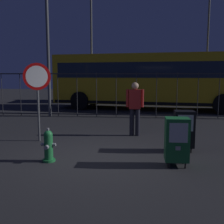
{
  "coord_description": "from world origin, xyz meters",
  "views": [
    {
      "loc": [
        1.01,
        -6.04,
        1.89
      ],
      "look_at": [
        0.3,
        1.2,
        0.9
      ],
      "focal_mm": 43.59,
      "sensor_mm": 36.0,
      "label": 1
    }
  ],
  "objects_px": {
    "pedestrian": "(135,106)",
    "bus_far": "(161,78)",
    "bus_near": "(150,78)",
    "street_light_near_right": "(208,39)",
    "newspaper_box_primary": "(177,139)",
    "street_light_far_left": "(91,33)",
    "fire_hydrant": "(48,146)",
    "stop_sign": "(37,85)",
    "newspaper_box_secondary": "(184,129)",
    "street_light_near_left": "(47,32)"
  },
  "relations": [
    {
      "from": "street_light_far_left",
      "to": "street_light_near_right",
      "type": "bearing_deg",
      "value": 16.46
    },
    {
      "from": "newspaper_box_primary",
      "to": "street_light_far_left",
      "type": "xyz_separation_m",
      "value": [
        -4.06,
        13.18,
        4.19
      ]
    },
    {
      "from": "stop_sign",
      "to": "fire_hydrant",
      "type": "bearing_deg",
      "value": -63.69
    },
    {
      "from": "newspaper_box_primary",
      "to": "bus_near",
      "type": "height_order",
      "value": "bus_near"
    },
    {
      "from": "street_light_far_left",
      "to": "newspaper_box_primary",
      "type": "bearing_deg",
      "value": -72.88
    },
    {
      "from": "fire_hydrant",
      "to": "stop_sign",
      "type": "bearing_deg",
      "value": 116.31
    },
    {
      "from": "fire_hydrant",
      "to": "bus_far",
      "type": "xyz_separation_m",
      "value": [
        3.53,
        14.23,
        1.36
      ]
    },
    {
      "from": "bus_near",
      "to": "fire_hydrant",
      "type": "bearing_deg",
      "value": -96.8
    },
    {
      "from": "pedestrian",
      "to": "bus_near",
      "type": "bearing_deg",
      "value": 83.85
    },
    {
      "from": "street_light_near_left",
      "to": "newspaper_box_secondary",
      "type": "bearing_deg",
      "value": -45.6
    },
    {
      "from": "bus_near",
      "to": "stop_sign",
      "type": "bearing_deg",
      "value": -105.77
    },
    {
      "from": "bus_near",
      "to": "bus_far",
      "type": "distance_m",
      "value": 4.74
    },
    {
      "from": "newspaper_box_secondary",
      "to": "pedestrian",
      "type": "xyz_separation_m",
      "value": [
        -1.24,
        1.67,
        0.38
      ]
    },
    {
      "from": "bus_far",
      "to": "street_light_near_right",
      "type": "height_order",
      "value": "street_light_near_right"
    },
    {
      "from": "fire_hydrant",
      "to": "street_light_near_left",
      "type": "height_order",
      "value": "street_light_near_left"
    },
    {
      "from": "pedestrian",
      "to": "bus_far",
      "type": "height_order",
      "value": "bus_far"
    },
    {
      "from": "bus_near",
      "to": "street_light_near_right",
      "type": "height_order",
      "value": "street_light_near_right"
    },
    {
      "from": "pedestrian",
      "to": "bus_near",
      "type": "distance_m",
      "value": 6.89
    },
    {
      "from": "fire_hydrant",
      "to": "bus_near",
      "type": "relative_size",
      "value": 0.07
    },
    {
      "from": "bus_far",
      "to": "street_light_far_left",
      "type": "xyz_separation_m",
      "value": [
        -4.84,
        -1.09,
        3.05
      ]
    },
    {
      "from": "stop_sign",
      "to": "bus_far",
      "type": "height_order",
      "value": "bus_far"
    },
    {
      "from": "fire_hydrant",
      "to": "bus_far",
      "type": "distance_m",
      "value": 14.72
    },
    {
      "from": "pedestrian",
      "to": "stop_sign",
      "type": "bearing_deg",
      "value": -160.4
    },
    {
      "from": "fire_hydrant",
      "to": "street_light_near_right",
      "type": "xyz_separation_m",
      "value": [
        7.0,
        15.6,
        4.21
      ]
    },
    {
      "from": "street_light_far_left",
      "to": "fire_hydrant",
      "type": "bearing_deg",
      "value": -84.34
    },
    {
      "from": "newspaper_box_primary",
      "to": "pedestrian",
      "type": "relative_size",
      "value": 0.61
    },
    {
      "from": "bus_far",
      "to": "fire_hydrant",
      "type": "bearing_deg",
      "value": -111.87
    },
    {
      "from": "pedestrian",
      "to": "bus_near",
      "type": "relative_size",
      "value": 0.16
    },
    {
      "from": "stop_sign",
      "to": "street_light_far_left",
      "type": "xyz_separation_m",
      "value": [
        -0.41,
        11.34,
        3.16
      ]
    },
    {
      "from": "pedestrian",
      "to": "street_light_near_right",
      "type": "bearing_deg",
      "value": 68.07
    },
    {
      "from": "bus_near",
      "to": "street_light_near_right",
      "type": "bearing_deg",
      "value": 61.86
    },
    {
      "from": "fire_hydrant",
      "to": "newspaper_box_primary",
      "type": "relative_size",
      "value": 0.73
    },
    {
      "from": "newspaper_box_primary",
      "to": "street_light_near_right",
      "type": "relative_size",
      "value": 0.13
    },
    {
      "from": "newspaper_box_secondary",
      "to": "bus_far",
      "type": "distance_m",
      "value": 13.18
    },
    {
      "from": "fire_hydrant",
      "to": "bus_near",
      "type": "bearing_deg",
      "value": 74.96
    },
    {
      "from": "newspaper_box_secondary",
      "to": "bus_far",
      "type": "relative_size",
      "value": 0.09
    },
    {
      "from": "bus_near",
      "to": "street_light_far_left",
      "type": "distance_m",
      "value": 6.08
    },
    {
      "from": "bus_near",
      "to": "bus_far",
      "type": "xyz_separation_m",
      "value": [
        0.96,
        4.64,
        0.0
      ]
    },
    {
      "from": "stop_sign",
      "to": "bus_near",
      "type": "height_order",
      "value": "bus_near"
    },
    {
      "from": "pedestrian",
      "to": "newspaper_box_primary",
      "type": "bearing_deg",
      "value": -71.99
    },
    {
      "from": "newspaper_box_secondary",
      "to": "street_light_near_right",
      "type": "height_order",
      "value": "street_light_near_right"
    },
    {
      "from": "pedestrian",
      "to": "street_light_near_left",
      "type": "relative_size",
      "value": 0.26
    },
    {
      "from": "newspaper_box_secondary",
      "to": "pedestrian",
      "type": "relative_size",
      "value": 0.61
    },
    {
      "from": "bus_far",
      "to": "street_light_far_left",
      "type": "distance_m",
      "value": 5.82
    },
    {
      "from": "bus_near",
      "to": "bus_far",
      "type": "bearing_deg",
      "value": 86.6
    },
    {
      "from": "street_light_near_left",
      "to": "street_light_near_right",
      "type": "relative_size",
      "value": 0.81
    },
    {
      "from": "bus_near",
      "to": "newspaper_box_secondary",
      "type": "bearing_deg",
      "value": -78.34
    },
    {
      "from": "bus_far",
      "to": "bus_near",
      "type": "bearing_deg",
      "value": -109.57
    },
    {
      "from": "newspaper_box_primary",
      "to": "street_light_near_left",
      "type": "xyz_separation_m",
      "value": [
        -4.85,
        6.43,
        3.2
      ]
    },
    {
      "from": "newspaper_box_primary",
      "to": "street_light_far_left",
      "type": "relative_size",
      "value": 0.12
    }
  ]
}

